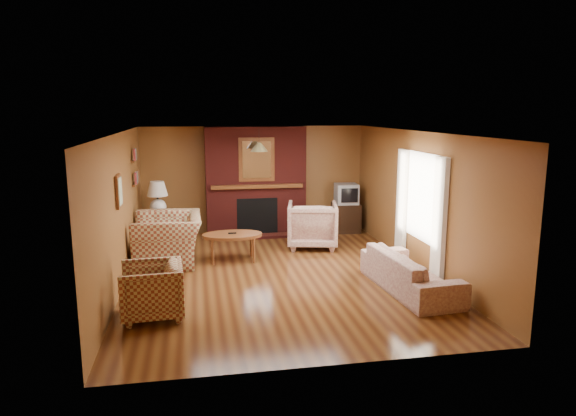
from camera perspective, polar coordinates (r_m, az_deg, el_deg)
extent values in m
plane|color=#44210E|center=(8.83, -1.21, -7.35)|extent=(6.50, 6.50, 0.00)
plane|color=white|center=(8.40, -1.28, 8.41)|extent=(6.50, 6.50, 0.00)
plane|color=brown|center=(11.71, -3.77, 3.19)|extent=(6.50, 0.00, 6.50)
plane|color=brown|center=(5.43, 4.23, -5.85)|extent=(6.50, 0.00, 6.50)
plane|color=brown|center=(8.51, -18.10, -0.24)|extent=(0.00, 6.50, 6.50)
plane|color=brown|center=(9.26, 14.23, 0.83)|extent=(0.00, 6.50, 6.50)
cube|color=#541612|center=(11.47, -3.62, 3.02)|extent=(2.20, 0.50, 2.40)
cube|color=black|center=(11.37, -3.44, -0.88)|extent=(0.90, 0.06, 0.80)
cube|color=#541612|center=(11.30, -3.31, -3.14)|extent=(1.60, 0.35, 0.06)
cube|color=brown|center=(11.21, -3.46, 2.43)|extent=(2.00, 0.18, 0.08)
cube|color=brown|center=(11.17, -3.51, 5.40)|extent=(0.78, 0.05, 0.95)
cube|color=white|center=(11.14, -3.49, 5.39)|extent=(0.62, 0.02, 0.80)
cube|color=beige|center=(8.42, 16.47, -1.31)|extent=(0.08, 0.35, 2.00)
cube|color=beige|center=(9.75, 12.53, 0.51)|extent=(0.08, 0.35, 2.00)
cube|color=white|center=(9.05, 14.66, 1.23)|extent=(0.03, 1.10, 1.50)
cube|color=brown|center=(10.34, -16.62, 2.58)|extent=(0.06, 0.55, 0.04)
cube|color=brown|center=(10.29, -16.76, 5.05)|extent=(0.06, 0.55, 0.04)
cube|color=brown|center=(8.16, -18.31, 1.78)|extent=(0.04, 0.40, 0.50)
cube|color=silver|center=(8.15, -18.14, 1.79)|extent=(0.01, 0.32, 0.42)
cylinder|color=black|center=(10.68, -3.24, 7.95)|extent=(0.01, 0.01, 0.35)
cone|color=#AF7D46|center=(10.69, -3.23, 6.77)|extent=(0.36, 0.36, 0.18)
imported|color=maroon|center=(9.59, -13.20, -3.39)|extent=(1.22, 1.39, 0.89)
imported|color=maroon|center=(7.21, -14.91, -8.85)|extent=(0.87, 0.85, 0.75)
imported|color=beige|center=(8.21, 13.42, -6.90)|extent=(0.95, 2.10, 0.60)
imported|color=beige|center=(10.45, 2.73, -1.87)|extent=(1.17, 1.20, 0.92)
ellipsoid|color=brown|center=(9.52, -6.22, -3.01)|extent=(1.10, 0.68, 0.06)
cube|color=black|center=(9.52, -6.22, -2.79)|extent=(0.15, 0.05, 0.02)
cylinder|color=brown|center=(9.83, -4.13, -4.08)|extent=(0.05, 0.05, 0.46)
cylinder|color=brown|center=(9.78, -8.45, -4.25)|extent=(0.05, 0.05, 0.46)
cylinder|color=brown|center=(9.41, -3.83, -4.76)|extent=(0.05, 0.05, 0.46)
cylinder|color=brown|center=(9.36, -8.35, -4.94)|extent=(0.05, 0.05, 0.46)
cube|color=brown|center=(11.04, -14.12, -2.32)|extent=(0.49, 0.49, 0.61)
sphere|color=silver|center=(10.94, -14.24, 0.12)|extent=(0.34, 0.34, 0.34)
cylinder|color=black|center=(10.91, -14.28, 1.11)|extent=(0.03, 0.03, 0.11)
cone|color=silver|center=(10.88, -14.33, 2.10)|extent=(0.43, 0.43, 0.30)
cube|color=black|center=(11.84, 6.45, -1.06)|extent=(0.64, 0.59, 0.66)
cube|color=#A4A6AB|center=(11.74, 6.50, 1.59)|extent=(0.52, 0.50, 0.45)
cube|color=black|center=(11.51, 6.86, 1.39)|extent=(0.38, 0.04, 0.32)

